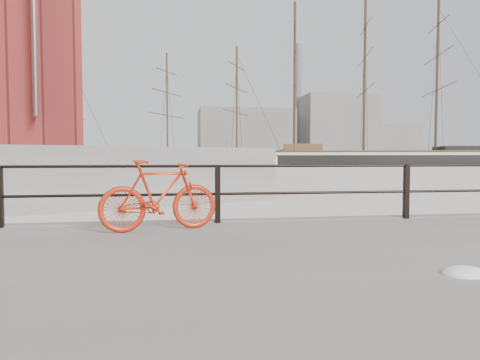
{
  "coord_description": "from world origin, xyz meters",
  "views": [
    {
      "loc": [
        -4.22,
        -7.46,
        1.48
      ],
      "look_at": [
        -2.86,
        1.5,
        1.0
      ],
      "focal_mm": 32.0,
      "sensor_mm": 36.0,
      "label": 1
    }
  ],
  "objects_px": {
    "bicycle": "(159,195)",
    "schooner_mid": "(201,165)",
    "barque_black": "(363,164)",
    "schooner_left": "(37,166)"
  },
  "relations": [
    {
      "from": "schooner_left",
      "to": "schooner_mid",
      "type": "bearing_deg",
      "value": 14.35
    },
    {
      "from": "barque_black",
      "to": "schooner_mid",
      "type": "relative_size",
      "value": 2.12
    },
    {
      "from": "schooner_mid",
      "to": "barque_black",
      "type": "bearing_deg",
      "value": 42.03
    },
    {
      "from": "bicycle",
      "to": "barque_black",
      "type": "distance_m",
      "value": 93.02
    },
    {
      "from": "bicycle",
      "to": "schooner_mid",
      "type": "bearing_deg",
      "value": 72.7
    },
    {
      "from": "bicycle",
      "to": "schooner_mid",
      "type": "relative_size",
      "value": 0.06
    },
    {
      "from": "barque_black",
      "to": "bicycle",
      "type": "bearing_deg",
      "value": -101.45
    },
    {
      "from": "schooner_mid",
      "to": "schooner_left",
      "type": "distance_m",
      "value": 28.98
    },
    {
      "from": "schooner_mid",
      "to": "schooner_left",
      "type": "bearing_deg",
      "value": -148.34
    },
    {
      "from": "barque_black",
      "to": "schooner_mid",
      "type": "distance_m",
      "value": 37.54
    }
  ]
}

